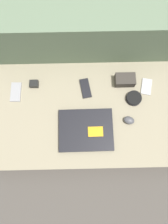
# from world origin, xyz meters

# --- Properties ---
(ground_plane) EXTENTS (8.00, 8.00, 0.00)m
(ground_plane) POSITION_xyz_m (0.00, 0.00, 0.00)
(ground_plane) COLOR #4C4742
(couch_seat) EXTENTS (1.14, 0.67, 0.15)m
(couch_seat) POSITION_xyz_m (0.00, 0.00, 0.08)
(couch_seat) COLOR gray
(couch_seat) RESTS_ON ground_plane
(couch_backrest) EXTENTS (1.14, 0.20, 0.50)m
(couch_backrest) POSITION_xyz_m (0.00, 0.44, 0.25)
(couch_backrest) COLOR #60755B
(couch_backrest) RESTS_ON ground_plane
(laptop) EXTENTS (0.33, 0.26, 0.03)m
(laptop) POSITION_xyz_m (0.01, -0.11, 0.16)
(laptop) COLOR black
(laptop) RESTS_ON couch_seat
(computer_mouse) EXTENTS (0.08, 0.07, 0.03)m
(computer_mouse) POSITION_xyz_m (0.27, -0.06, 0.17)
(computer_mouse) COLOR #4C4C51
(computer_mouse) RESTS_ON couch_seat
(speaker_puck) EXTENTS (0.10, 0.10, 0.03)m
(speaker_puck) POSITION_xyz_m (0.31, 0.08, 0.17)
(speaker_puck) COLOR black
(speaker_puck) RESTS_ON couch_seat
(phone_silver) EXTENTS (0.07, 0.13, 0.01)m
(phone_silver) POSITION_xyz_m (-0.43, 0.14, 0.16)
(phone_silver) COLOR #99999E
(phone_silver) RESTS_ON couch_seat
(phone_black) EXTENTS (0.08, 0.12, 0.01)m
(phone_black) POSITION_xyz_m (0.40, 0.16, 0.16)
(phone_black) COLOR #B7B7BC
(phone_black) RESTS_ON couch_seat
(phone_small) EXTENTS (0.08, 0.14, 0.01)m
(phone_small) POSITION_xyz_m (0.01, 0.16, 0.16)
(phone_small) COLOR black
(phone_small) RESTS_ON couch_seat
(camera_pouch) EXTENTS (0.12, 0.08, 0.06)m
(camera_pouch) POSITION_xyz_m (0.26, 0.20, 0.18)
(camera_pouch) COLOR #38332D
(camera_pouch) RESTS_ON couch_seat
(charger_brick) EXTENTS (0.05, 0.05, 0.03)m
(charger_brick) POSITION_xyz_m (-0.31, 0.19, 0.17)
(charger_brick) COLOR black
(charger_brick) RESTS_ON couch_seat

